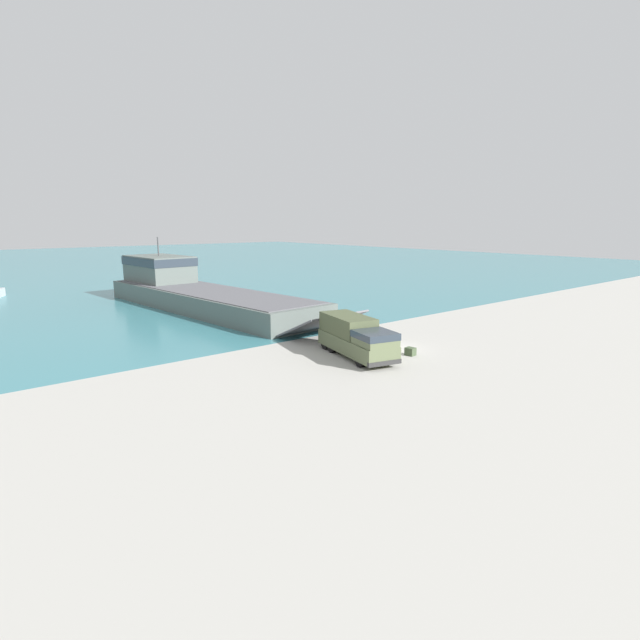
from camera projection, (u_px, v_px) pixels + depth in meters
ground_plane at (389, 349)px, 39.17m from camera, size 240.00×240.00×0.00m
water_surface at (69, 266)px, 112.62m from camera, size 240.00×180.00×0.01m
landing_craft at (194, 290)px, 58.84m from camera, size 10.38×38.45×7.95m
military_truck at (356, 337)px, 36.76m from camera, size 4.42×8.28×2.90m
soldier_on_ramp at (391, 340)px, 38.33m from camera, size 0.36×0.49×1.65m
mooring_bollard at (345, 329)px, 44.88m from camera, size 0.26×0.26×0.71m
cargo_crate at (410, 351)px, 37.37m from camera, size 0.65×0.75×0.59m
shoreline_rock_a at (367, 327)px, 47.54m from camera, size 1.06×1.06×1.06m
shoreline_rock_b at (343, 328)px, 46.86m from camera, size 0.87×0.87×0.87m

